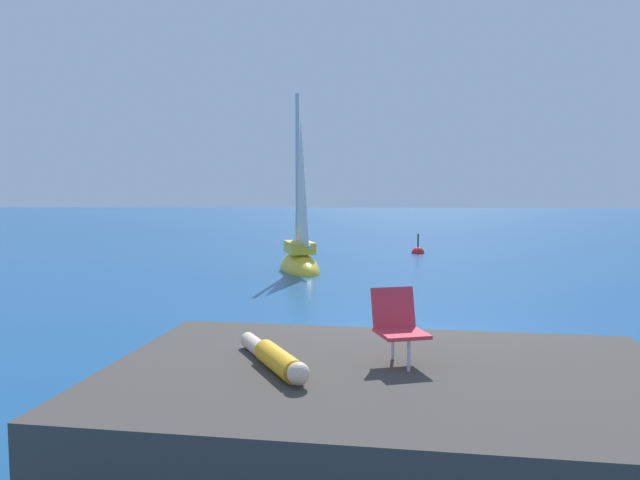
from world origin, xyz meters
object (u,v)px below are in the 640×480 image
person_sunbather (275,358)px  beach_chair (398,322)px  sailboat_near (300,260)px  marker_buoy (418,253)px

person_sunbather → beach_chair: beach_chair is taller
sailboat_near → beach_chair: 14.32m
sailboat_near → marker_buoy: (4.66, 5.64, -0.35)m
sailboat_near → person_sunbather: sailboat_near is taller
sailboat_near → marker_buoy: 7.33m
marker_buoy → sailboat_near: bearing=-129.6°
person_sunbather → sailboat_near: bearing=-22.6°
sailboat_near → person_sunbather: size_ratio=4.01×
beach_chair → marker_buoy: beach_chair is taller
sailboat_near → beach_chair: (2.09, -14.13, 0.97)m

